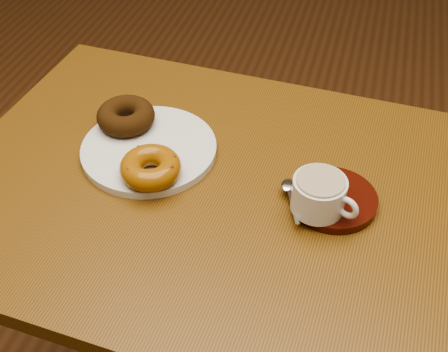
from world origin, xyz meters
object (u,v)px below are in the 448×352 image
(donut_plate, at_px, (149,149))
(coffee_cup, at_px, (320,194))
(saucer, at_px, (333,199))
(cafe_table, at_px, (213,235))

(donut_plate, height_order, coffee_cup, coffee_cup)
(donut_plate, height_order, saucer, same)
(donut_plate, xyz_separation_m, coffee_cup, (0.31, -0.07, 0.04))
(saucer, bearing_deg, cafe_table, -177.83)
(donut_plate, distance_m, saucer, 0.33)
(donut_plate, xyz_separation_m, saucer, (0.33, -0.04, 0.00))
(coffee_cup, bearing_deg, donut_plate, -169.82)
(cafe_table, xyz_separation_m, coffee_cup, (0.18, -0.03, 0.18))
(saucer, relative_size, coffee_cup, 1.33)
(saucer, bearing_deg, donut_plate, 173.42)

